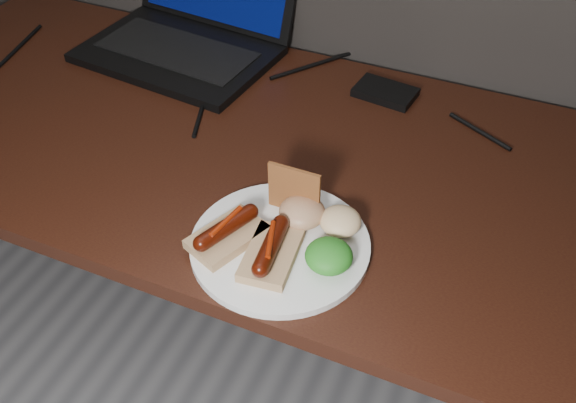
# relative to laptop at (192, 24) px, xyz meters

# --- Properties ---
(desk) EXTENTS (1.40, 0.70, 0.75)m
(desk) POSITION_rel_laptop_xyz_m (0.17, -0.27, -0.14)
(desk) COLOR black
(desk) RESTS_ON ground
(laptop) EXTENTS (0.43, 0.39, 0.25)m
(laptop) POSITION_rel_laptop_xyz_m (0.00, 0.00, 0.00)
(laptop) COLOR black
(laptop) RESTS_ON desk
(hard_drive) EXTENTS (0.13, 0.09, 0.02)m
(hard_drive) POSITION_rel_laptop_xyz_m (0.45, -0.02, -0.04)
(hard_drive) COLOR black
(hard_drive) RESTS_ON desk
(desk_cables) EXTENTS (1.08, 0.42, 0.01)m
(desk_cables) POSITION_rel_laptop_xyz_m (0.15, -0.10, -0.05)
(desk_cables) COLOR black
(desk_cables) RESTS_ON desk
(plate) EXTENTS (0.31, 0.31, 0.01)m
(plate) POSITION_rel_laptop_xyz_m (0.43, -0.49, -0.05)
(plate) COLOR silver
(plate) RESTS_ON desk
(bread_sausage_left) EXTENTS (0.11, 0.13, 0.04)m
(bread_sausage_left) POSITION_rel_laptop_xyz_m (0.35, -0.52, -0.02)
(bread_sausage_left) COLOR tan
(bread_sausage_left) RESTS_ON plate
(bread_sausage_center) EXTENTS (0.08, 0.12, 0.04)m
(bread_sausage_center) POSITION_rel_laptop_xyz_m (0.43, -0.52, -0.02)
(bread_sausage_center) COLOR tan
(bread_sausage_center) RESTS_ON plate
(crispbread) EXTENTS (0.08, 0.01, 0.08)m
(crispbread) POSITION_rel_laptop_xyz_m (0.42, -0.41, 0.00)
(crispbread) COLOR #A55F2D
(crispbread) RESTS_ON plate
(salad_greens) EXTENTS (0.07, 0.07, 0.04)m
(salad_greens) POSITION_rel_laptop_xyz_m (0.51, -0.50, -0.02)
(salad_greens) COLOR #135F15
(salad_greens) RESTS_ON plate
(salsa_mound) EXTENTS (0.07, 0.07, 0.04)m
(salsa_mound) POSITION_rel_laptop_xyz_m (0.44, -0.43, -0.02)
(salsa_mound) COLOR maroon
(salsa_mound) RESTS_ON plate
(coleslaw_mound) EXTENTS (0.06, 0.06, 0.04)m
(coleslaw_mound) POSITION_rel_laptop_xyz_m (0.50, -0.43, -0.02)
(coleslaw_mound) COLOR beige
(coleslaw_mound) RESTS_ON plate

